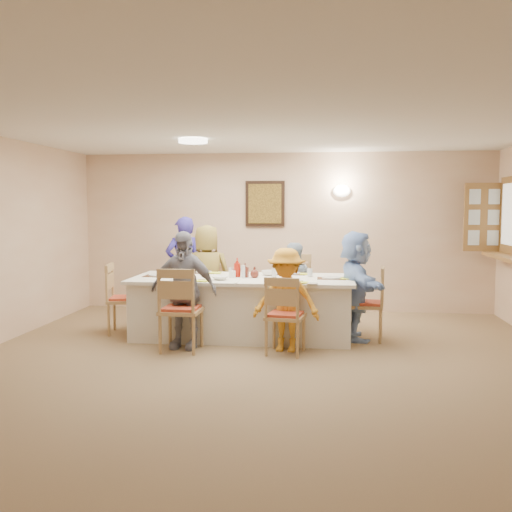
# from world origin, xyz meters

# --- Properties ---
(ground) EXTENTS (7.00, 7.00, 0.00)m
(ground) POSITION_xyz_m (0.00, 0.00, 0.00)
(ground) COLOR #7E694B
(room_walls) EXTENTS (7.00, 7.00, 7.00)m
(room_walls) POSITION_xyz_m (0.00, 0.00, 1.51)
(room_walls) COLOR #D7AC87
(room_walls) RESTS_ON ground
(wall_picture) EXTENTS (0.62, 0.05, 0.72)m
(wall_picture) POSITION_xyz_m (-0.30, 3.46, 1.70)
(wall_picture) COLOR black
(wall_picture) RESTS_ON room_walls
(wall_sconce) EXTENTS (0.26, 0.09, 0.18)m
(wall_sconce) POSITION_xyz_m (0.90, 3.44, 1.90)
(wall_sconce) COLOR white
(wall_sconce) RESTS_ON room_walls
(ceiling_light) EXTENTS (0.36, 0.36, 0.05)m
(ceiling_light) POSITION_xyz_m (-1.00, 1.50, 2.47)
(ceiling_light) COLOR white
(ceiling_light) RESTS_ON room_walls
(hatch_sill) EXTENTS (0.30, 1.50, 0.05)m
(hatch_sill) POSITION_xyz_m (3.09, 2.40, 0.97)
(hatch_sill) COLOR olive
(hatch_sill) RESTS_ON room_walls
(shutter_door) EXTENTS (0.55, 0.04, 1.00)m
(shutter_door) POSITION_xyz_m (2.95, 3.16, 1.50)
(shutter_door) COLOR olive
(shutter_door) RESTS_ON room_walls
(dining_table) EXTENTS (2.79, 1.18, 0.76)m
(dining_table) POSITION_xyz_m (-0.39, 1.58, 0.38)
(dining_table) COLOR silver
(dining_table) RESTS_ON ground
(chair_back_left) EXTENTS (0.50, 0.50, 0.95)m
(chair_back_left) POSITION_xyz_m (-0.99, 2.38, 0.47)
(chair_back_left) COLOR tan
(chair_back_left) RESTS_ON ground
(chair_back_right) EXTENTS (0.54, 0.54, 0.99)m
(chair_back_right) POSITION_xyz_m (0.21, 2.38, 0.50)
(chair_back_right) COLOR tan
(chair_back_right) RESTS_ON ground
(chair_front_left) EXTENTS (0.48, 0.48, 0.98)m
(chair_front_left) POSITION_xyz_m (-0.99, 0.78, 0.49)
(chair_front_left) COLOR tan
(chair_front_left) RESTS_ON ground
(chair_front_right) EXTENTS (0.49, 0.49, 0.89)m
(chair_front_right) POSITION_xyz_m (0.21, 0.78, 0.45)
(chair_front_right) COLOR tan
(chair_front_right) RESTS_ON ground
(chair_left_end) EXTENTS (0.51, 0.51, 0.92)m
(chair_left_end) POSITION_xyz_m (-1.94, 1.58, 0.46)
(chair_left_end) COLOR tan
(chair_left_end) RESTS_ON ground
(chair_right_end) EXTENTS (0.49, 0.49, 0.92)m
(chair_right_end) POSITION_xyz_m (1.16, 1.58, 0.46)
(chair_right_end) COLOR tan
(chair_right_end) RESTS_ON ground
(diner_back_left) EXTENTS (0.78, 0.60, 1.41)m
(diner_back_left) POSITION_xyz_m (-0.99, 2.26, 0.70)
(diner_back_left) COLOR olive
(diner_back_left) RESTS_ON ground
(diner_back_right) EXTENTS (0.67, 0.57, 1.16)m
(diner_back_right) POSITION_xyz_m (0.21, 2.26, 0.58)
(diner_back_right) COLOR #95A9C0
(diner_back_right) RESTS_ON ground
(diner_front_left) EXTENTS (0.90, 0.57, 1.38)m
(diner_front_left) POSITION_xyz_m (-0.99, 0.90, 0.69)
(diner_front_left) COLOR gray
(diner_front_left) RESTS_ON ground
(diner_front_right) EXTENTS (0.88, 0.64, 1.19)m
(diner_front_right) POSITION_xyz_m (0.21, 0.90, 0.59)
(diner_front_right) COLOR orange
(diner_front_right) RESTS_ON ground
(diner_right_end) EXTENTS (1.41, 0.87, 1.36)m
(diner_right_end) POSITION_xyz_m (1.03, 1.58, 0.68)
(diner_right_end) COLOR #95BBFA
(diner_right_end) RESTS_ON ground
(caregiver) EXTENTS (0.85, 0.81, 1.51)m
(caregiver) POSITION_xyz_m (-1.44, 2.73, 0.75)
(caregiver) COLOR #372EA2
(caregiver) RESTS_ON ground
(placemat_fl) EXTENTS (0.35, 0.26, 0.01)m
(placemat_fl) POSITION_xyz_m (-0.99, 1.16, 0.76)
(placemat_fl) COLOR #472B19
(placemat_fl) RESTS_ON dining_table
(plate_fl) EXTENTS (0.24, 0.24, 0.01)m
(plate_fl) POSITION_xyz_m (-0.99, 1.16, 0.77)
(plate_fl) COLOR white
(plate_fl) RESTS_ON dining_table
(napkin_fl) EXTENTS (0.14, 0.14, 0.01)m
(napkin_fl) POSITION_xyz_m (-0.81, 1.11, 0.77)
(napkin_fl) COLOR #E2F533
(napkin_fl) RESTS_ON dining_table
(placemat_fr) EXTENTS (0.36, 0.27, 0.01)m
(placemat_fr) POSITION_xyz_m (0.21, 1.16, 0.76)
(placemat_fr) COLOR #472B19
(placemat_fr) RESTS_ON dining_table
(plate_fr) EXTENTS (0.25, 0.25, 0.02)m
(plate_fr) POSITION_xyz_m (0.21, 1.16, 0.77)
(plate_fr) COLOR white
(plate_fr) RESTS_ON dining_table
(napkin_fr) EXTENTS (0.13, 0.13, 0.01)m
(napkin_fr) POSITION_xyz_m (0.39, 1.11, 0.77)
(napkin_fr) COLOR #E2F533
(napkin_fr) RESTS_ON dining_table
(placemat_bl) EXTENTS (0.36, 0.27, 0.01)m
(placemat_bl) POSITION_xyz_m (-0.99, 2.00, 0.76)
(placemat_bl) COLOR #472B19
(placemat_bl) RESTS_ON dining_table
(plate_bl) EXTENTS (0.24, 0.24, 0.01)m
(plate_bl) POSITION_xyz_m (-0.99, 2.00, 0.77)
(plate_bl) COLOR white
(plate_bl) RESTS_ON dining_table
(napkin_bl) EXTENTS (0.15, 0.15, 0.01)m
(napkin_bl) POSITION_xyz_m (-0.81, 1.95, 0.77)
(napkin_bl) COLOR #E2F533
(napkin_bl) RESTS_ON dining_table
(placemat_br) EXTENTS (0.37, 0.28, 0.01)m
(placemat_br) POSITION_xyz_m (0.21, 2.00, 0.76)
(placemat_br) COLOR #472B19
(placemat_br) RESTS_ON dining_table
(plate_br) EXTENTS (0.24, 0.24, 0.01)m
(plate_br) POSITION_xyz_m (0.21, 2.00, 0.77)
(plate_br) COLOR white
(plate_br) RESTS_ON dining_table
(napkin_br) EXTENTS (0.14, 0.14, 0.01)m
(napkin_br) POSITION_xyz_m (0.39, 1.95, 0.77)
(napkin_br) COLOR #E2F533
(napkin_br) RESTS_ON dining_table
(placemat_le) EXTENTS (0.36, 0.27, 0.01)m
(placemat_le) POSITION_xyz_m (-1.49, 1.58, 0.76)
(placemat_le) COLOR #472B19
(placemat_le) RESTS_ON dining_table
(plate_le) EXTENTS (0.25, 0.25, 0.02)m
(plate_le) POSITION_xyz_m (-1.49, 1.58, 0.77)
(plate_le) COLOR white
(plate_le) RESTS_ON dining_table
(napkin_le) EXTENTS (0.14, 0.14, 0.01)m
(napkin_le) POSITION_xyz_m (-1.31, 1.53, 0.77)
(napkin_le) COLOR #E2F533
(napkin_le) RESTS_ON dining_table
(placemat_re) EXTENTS (0.35, 0.26, 0.01)m
(placemat_re) POSITION_xyz_m (0.73, 1.58, 0.76)
(placemat_re) COLOR #472B19
(placemat_re) RESTS_ON dining_table
(plate_re) EXTENTS (0.24, 0.24, 0.02)m
(plate_re) POSITION_xyz_m (0.73, 1.58, 0.77)
(plate_re) COLOR white
(plate_re) RESTS_ON dining_table
(napkin_re) EXTENTS (0.14, 0.14, 0.01)m
(napkin_re) POSITION_xyz_m (0.91, 1.53, 0.77)
(napkin_re) COLOR #E2F533
(napkin_re) RESTS_ON dining_table
(teacup_a) EXTENTS (0.16, 0.16, 0.08)m
(teacup_a) POSITION_xyz_m (-1.16, 1.25, 0.80)
(teacup_a) COLOR white
(teacup_a) RESTS_ON dining_table
(teacup_b) EXTENTS (0.14, 0.14, 0.08)m
(teacup_b) POSITION_xyz_m (0.04, 2.07, 0.80)
(teacup_b) COLOR white
(teacup_b) RESTS_ON dining_table
(bowl_a) EXTENTS (0.26, 0.26, 0.05)m
(bowl_a) POSITION_xyz_m (-0.63, 1.29, 0.78)
(bowl_a) COLOR white
(bowl_a) RESTS_ON dining_table
(bowl_b) EXTENTS (0.22, 0.22, 0.06)m
(bowl_b) POSITION_xyz_m (-0.08, 1.83, 0.79)
(bowl_b) COLOR white
(bowl_b) RESTS_ON dining_table
(condiment_ketchup) EXTENTS (0.11, 0.11, 0.24)m
(condiment_ketchup) POSITION_xyz_m (-0.47, 1.61, 0.88)
(condiment_ketchup) COLOR red
(condiment_ketchup) RESTS_ON dining_table
(condiment_brown) EXTENTS (0.10, 0.10, 0.18)m
(condiment_brown) POSITION_xyz_m (-0.36, 1.61, 0.85)
(condiment_brown) COLOR #5D2218
(condiment_brown) RESTS_ON dining_table
(condiment_malt) EXTENTS (0.14, 0.14, 0.14)m
(condiment_malt) POSITION_xyz_m (-0.24, 1.56, 0.83)
(condiment_malt) COLOR #5D2218
(condiment_malt) RESTS_ON dining_table
(drinking_glass) EXTENTS (0.07, 0.07, 0.11)m
(drinking_glass) POSITION_xyz_m (-0.54, 1.63, 0.82)
(drinking_glass) COLOR silver
(drinking_glass) RESTS_ON dining_table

